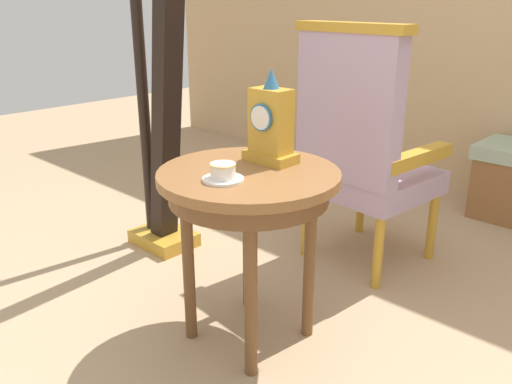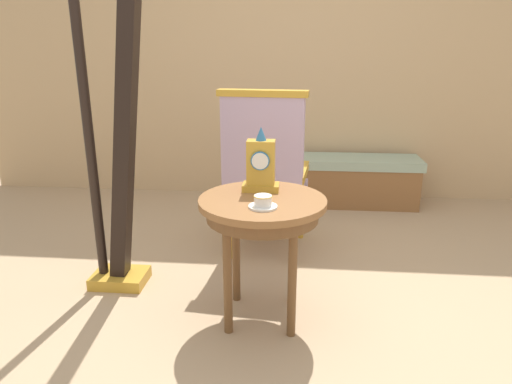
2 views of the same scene
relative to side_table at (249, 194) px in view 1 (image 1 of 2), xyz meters
The scene contains 6 objects.
ground_plane 0.59m from the side_table, 11.66° to the right, with size 10.00×10.00×0.00m, color tan.
side_table is the anchor object (origin of this frame).
teacup_left 0.18m from the side_table, 84.76° to the right, with size 0.14×0.14×0.06m.
mantel_clock 0.26m from the side_table, 98.17° to the left, with size 0.19×0.11×0.34m.
armchair 0.79m from the side_table, 93.03° to the left, with size 0.59×0.58×1.14m.
harp 0.92m from the side_table, 161.97° to the left, with size 0.40×0.24×1.86m.
Camera 1 is at (1.13, -1.25, 1.23)m, focal length 37.26 mm.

